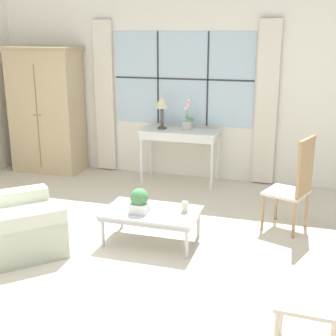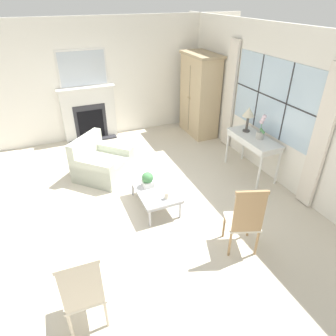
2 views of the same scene
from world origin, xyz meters
TOP-DOWN VIEW (x-y plane):
  - ground_plane at (0.00, 0.00)m, footprint 14.00×14.00m
  - wall_back_windowed at (0.00, 3.02)m, footprint 7.20×0.14m
  - armoire at (-2.19, 2.67)m, footprint 1.18×0.62m
  - console_table at (0.05, 2.69)m, footprint 1.17×0.51m
  - table_lamp at (-0.24, 2.70)m, footprint 0.24×0.24m
  - potted_orchid at (0.15, 2.74)m, footprint 0.19×0.15m
  - armchair_upholstered at (-1.01, -0.13)m, footprint 1.31×1.31m
  - side_chair_wooden at (1.81, 1.26)m, footprint 0.56×0.56m
  - accent_chair_wooden at (2.10, -0.96)m, footprint 0.46×0.46m
  - coffee_table at (0.34, 0.50)m, footprint 1.03×0.63m
  - potted_plant_small at (0.23, 0.41)m, footprint 0.20×0.20m
  - pillar_candle at (0.69, 0.56)m, footprint 0.09×0.09m

SIDE VIEW (x-z plane):
  - ground_plane at x=0.00m, z-range 0.00..0.00m
  - armchair_upholstered at x=-1.01m, z-range -0.14..0.66m
  - coffee_table at x=0.34m, z-range 0.14..0.51m
  - pillar_candle at x=0.69m, z-range 0.36..0.49m
  - potted_plant_small at x=0.23m, z-range 0.36..0.63m
  - accent_chair_wooden at x=2.10m, z-range 0.05..1.12m
  - side_chair_wooden at x=1.81m, z-range 0.05..1.16m
  - console_table at x=0.05m, z-range 0.31..1.12m
  - potted_orchid at x=0.15m, z-range 0.74..1.23m
  - armoire at x=-2.19m, z-range 0.01..2.01m
  - table_lamp at x=-0.24m, z-range 0.93..1.44m
  - wall_back_windowed at x=0.00m, z-range -0.01..2.79m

